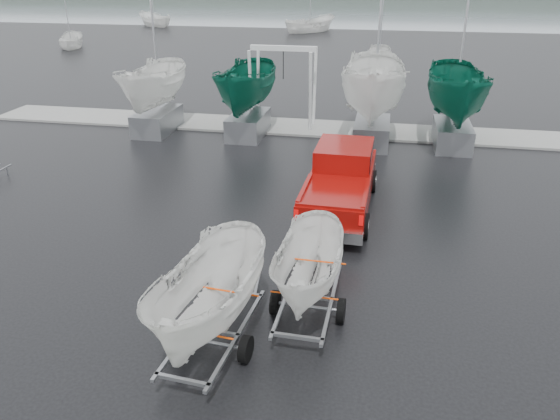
% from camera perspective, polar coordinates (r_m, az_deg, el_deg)
% --- Properties ---
extents(ground_plane, '(120.00, 120.00, 0.00)m').
position_cam_1_polar(ground_plane, '(17.31, -10.57, -2.91)').
color(ground_plane, black).
rests_on(ground_plane, ground).
extents(lake, '(300.00, 300.00, 0.00)m').
position_cam_1_polar(lake, '(114.66, 8.49, 20.24)').
color(lake, gray).
rests_on(lake, ground).
extents(dock, '(30.00, 3.00, 0.12)m').
position_cam_1_polar(dock, '(28.95, -1.39, 8.82)').
color(dock, '#969691').
rests_on(dock, ground).
extents(pickup_truck, '(2.38, 6.17, 2.04)m').
position_cam_1_polar(pickup_truck, '(18.95, 6.42, 3.35)').
color(pickup_truck, maroon).
rests_on(pickup_truck, ground).
extents(trailer_hitched, '(1.79, 3.63, 4.57)m').
position_cam_1_polar(trailer_hitched, '(12.38, 3.29, -1.14)').
color(trailer_hitched, gray).
rests_on(trailer_hitched, ground).
extents(trailer_parked, '(1.92, 3.69, 5.19)m').
position_cam_1_polar(trailer_parked, '(11.10, -7.50, -2.68)').
color(trailer_parked, gray).
rests_on(trailer_parked, ground).
extents(boat_hoist, '(3.30, 2.18, 4.12)m').
position_cam_1_polar(boat_hoist, '(28.19, 0.34, 13.87)').
color(boat_hoist, silver).
rests_on(boat_hoist, ground).
extents(keelboat_0, '(2.34, 3.20, 10.50)m').
position_cam_1_polar(keelboat_0, '(27.91, -13.28, 15.30)').
color(keelboat_0, gray).
rests_on(keelboat_0, ground).
extents(keelboat_1, '(2.43, 3.20, 7.57)m').
position_cam_1_polar(keelboat_1, '(26.55, -3.51, 15.77)').
color(keelboat_1, gray).
rests_on(keelboat_1, ground).
extents(keelboat_2, '(2.92, 3.20, 11.10)m').
position_cam_1_polar(keelboat_2, '(25.44, 10.22, 16.86)').
color(keelboat_2, gray).
rests_on(keelboat_2, ground).
extents(keelboat_3, '(2.62, 3.20, 10.79)m').
position_cam_1_polar(keelboat_3, '(25.99, 18.56, 15.11)').
color(keelboat_3, gray).
rests_on(keelboat_3, ground).
extents(moored_boat_0, '(2.80, 2.83, 10.83)m').
position_cam_1_polar(moored_boat_0, '(61.52, -20.92, 15.58)').
color(moored_boat_0, white).
rests_on(moored_boat_0, ground).
extents(moored_boat_1, '(4.16, 4.17, 11.88)m').
position_cam_1_polar(moored_boat_1, '(71.69, 3.13, 18.10)').
color(moored_boat_1, white).
rests_on(moored_boat_1, ground).
extents(moored_boat_2, '(2.16, 2.21, 10.75)m').
position_cam_1_polar(moored_boat_2, '(49.83, 10.30, 15.00)').
color(moored_boat_2, white).
rests_on(moored_boat_2, ground).
extents(moored_boat_4, '(3.90, 3.89, 11.61)m').
position_cam_1_polar(moored_boat_4, '(80.30, -12.95, 18.24)').
color(moored_boat_4, white).
rests_on(moored_boat_4, ground).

